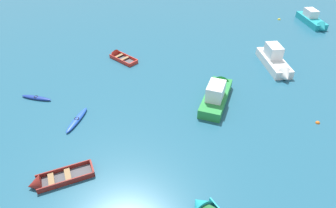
% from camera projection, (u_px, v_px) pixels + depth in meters
% --- Properties ---
extents(motor_launch_turquoise_far_right, '(1.93, 5.84, 1.97)m').
position_uv_depth(motor_launch_turquoise_far_right, '(313.00, 20.00, 38.91)').
color(motor_launch_turquoise_far_right, teal).
rests_on(motor_launch_turquoise_far_right, ground_plane).
extents(motor_launch_white_far_back, '(2.20, 6.17, 2.33)m').
position_uv_depth(motor_launch_white_far_back, '(276.00, 62.00, 29.83)').
color(motor_launch_white_far_back, white).
rests_on(motor_launch_white_far_back, ground_plane).
extents(rowboat_maroon_back_row_right, '(4.14, 1.95, 1.12)m').
position_uv_depth(rowboat_maroon_back_row_right, '(48.00, 181.00, 18.61)').
color(rowboat_maroon_back_row_right, '#4C4C51').
rests_on(rowboat_maroon_back_row_right, ground_plane).
extents(rowboat_red_cluster_outer, '(3.08, 3.55, 1.12)m').
position_uv_depth(rowboat_red_cluster_outer, '(118.00, 56.00, 31.93)').
color(rowboat_red_cluster_outer, '#4C4C51').
rests_on(rowboat_red_cluster_outer, ground_plane).
extents(motor_launch_green_midfield_left, '(4.52, 6.07, 2.39)m').
position_uv_depth(motor_launch_green_midfield_left, '(217.00, 93.00, 25.48)').
color(motor_launch_green_midfield_left, '#288C3D').
rests_on(motor_launch_green_midfield_left, ground_plane).
extents(kayak_deep_blue_center, '(2.75, 1.60, 0.27)m').
position_uv_depth(kayak_deep_blue_center, '(36.00, 98.00, 25.84)').
color(kayak_deep_blue_center, navy).
rests_on(kayak_deep_blue_center, ground_plane).
extents(kayak_blue_midfield_right, '(1.86, 3.07, 0.30)m').
position_uv_depth(kayak_blue_midfield_right, '(77.00, 120.00, 23.44)').
color(kayak_blue_midfield_right, blue).
rests_on(kayak_blue_midfield_right, ground_plane).
extents(mooring_buoy_central, '(0.34, 0.34, 0.34)m').
position_uv_depth(mooring_buoy_central, '(318.00, 123.00, 23.35)').
color(mooring_buoy_central, orange).
rests_on(mooring_buoy_central, ground_plane).
extents(mooring_buoy_midfield, '(0.39, 0.39, 0.39)m').
position_uv_depth(mooring_buoy_midfield, '(279.00, 20.00, 40.60)').
color(mooring_buoy_midfield, yellow).
rests_on(mooring_buoy_midfield, ground_plane).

